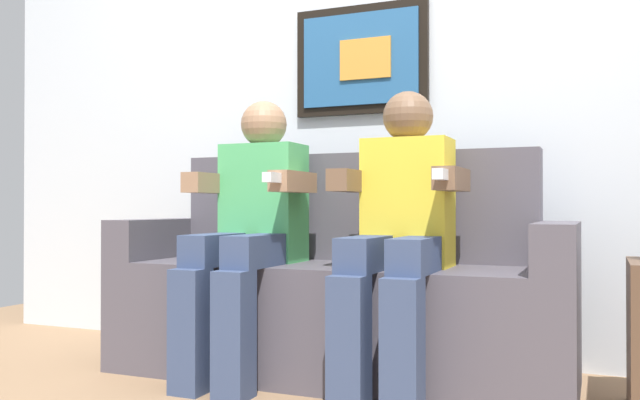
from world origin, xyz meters
The scene contains 5 objects.
ground_plane centered at (0.00, 0.00, 0.00)m, with size 5.48×5.48×0.00m, color #8C6B4C.
back_wall_assembly centered at (0.00, 0.76, 1.30)m, with size 4.22×0.10×2.60m.
couch centered at (0.00, 0.33, 0.31)m, with size 1.82×0.58×0.90m.
person_on_left centered at (-0.31, 0.16, 0.61)m, with size 0.46×0.56×1.11m.
person_on_right centered at (0.31, 0.16, 0.61)m, with size 0.46×0.56×1.11m.
Camera 1 is at (0.98, -2.18, 0.67)m, focal length 37.69 mm.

